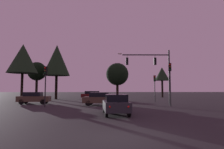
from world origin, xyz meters
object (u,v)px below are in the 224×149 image
at_px(traffic_light_corner_right, 45,78).
at_px(car_crossing_left, 34,98).
at_px(car_crossing_right, 100,99).
at_px(tree_right_cluster, 117,74).
at_px(traffic_signal_mast_arm, 154,67).
at_px(tree_center_horizon, 23,59).
at_px(tree_behind_sign, 37,72).
at_px(tree_left_far, 162,74).
at_px(car_far_lane, 93,95).
at_px(tree_lot_edge, 57,60).
at_px(traffic_light_corner_left, 155,83).
at_px(car_nearside_lane, 116,104).
at_px(traffic_light_median, 170,76).

relative_size(traffic_light_corner_right, car_crossing_left, 1.07).
height_order(car_crossing_right, tree_right_cluster, tree_right_cluster).
relative_size(traffic_signal_mast_arm, car_crossing_left, 1.67).
bearing_deg(tree_center_horizon, traffic_signal_mast_arm, -21.10).
bearing_deg(tree_behind_sign, tree_left_far, 10.31).
height_order(car_crossing_left, tree_right_cluster, tree_right_cluster).
height_order(traffic_signal_mast_arm, car_crossing_left, traffic_signal_mast_arm).
bearing_deg(traffic_light_corner_right, car_far_lane, 74.87).
xyz_separation_m(tree_behind_sign, tree_lot_edge, (4.35, -2.10, 1.97)).
bearing_deg(tree_left_far, traffic_light_corner_left, -110.98).
distance_m(tree_right_cluster, tree_lot_edge, 14.15).
bearing_deg(car_far_lane, tree_right_cluster, -62.68).
relative_size(car_nearside_lane, car_crossing_left, 1.04).
bearing_deg(car_crossing_right, car_nearside_lane, -80.81).
height_order(car_nearside_lane, tree_center_horizon, tree_center_horizon).
bearing_deg(tree_right_cluster, car_far_lane, 117.32).
xyz_separation_m(car_crossing_right, tree_right_cluster, (2.41, 5.64, 3.26)).
height_order(traffic_light_corner_left, tree_right_cluster, tree_right_cluster).
relative_size(car_crossing_right, tree_behind_sign, 0.58).
height_order(traffic_light_median, tree_center_horizon, tree_center_horizon).
relative_size(tree_left_far, tree_lot_edge, 0.67).
bearing_deg(car_nearside_lane, tree_center_horizon, 130.20).
xyz_separation_m(car_far_lane, tree_left_far, (15.43, 7.47, 4.48)).
xyz_separation_m(car_crossing_left, tree_left_far, (22.29, 18.46, 4.48)).
distance_m(car_crossing_right, tree_lot_edge, 17.66).
xyz_separation_m(tree_center_horizon, tree_right_cluster, (14.79, -2.50, -2.63)).
bearing_deg(traffic_light_corner_right, tree_right_cluster, 42.33).
xyz_separation_m(traffic_signal_mast_arm, tree_lot_edge, (-15.14, 13.25, 2.70)).
distance_m(traffic_light_corner_left, car_nearside_lane, 15.92).
relative_size(traffic_light_median, car_nearside_lane, 1.14).
bearing_deg(car_far_lane, tree_lot_edge, 175.61).
relative_size(traffic_signal_mast_arm, tree_lot_edge, 0.66).
bearing_deg(traffic_light_median, tree_center_horizon, 154.59).
xyz_separation_m(car_crossing_left, tree_right_cluster, (10.93, 3.11, 3.26)).
bearing_deg(traffic_light_corner_right, tree_left_far, 49.38).
xyz_separation_m(traffic_signal_mast_arm, traffic_light_corner_right, (-12.47, -2.65, -1.55)).
height_order(traffic_light_corner_left, tree_behind_sign, tree_behind_sign).
xyz_separation_m(car_crossing_left, tree_lot_edge, (0.02, 11.52, 6.52)).
bearing_deg(traffic_light_corner_left, tree_right_cluster, -174.40).
bearing_deg(car_crossing_right, traffic_light_median, -10.58).
bearing_deg(tree_behind_sign, traffic_light_median, -40.42).
xyz_separation_m(traffic_light_corner_right, traffic_light_median, (13.64, 0.40, 0.32)).
xyz_separation_m(traffic_light_corner_left, tree_center_horizon, (-20.48, 1.94, 3.87)).
bearing_deg(car_far_lane, tree_behind_sign, 166.81).
distance_m(traffic_light_corner_right, car_crossing_right, 6.52).
height_order(traffic_light_corner_left, traffic_light_corner_right, traffic_light_corner_right).
bearing_deg(tree_behind_sign, tree_center_horizon, -86.67).
bearing_deg(tree_left_far, tree_lot_edge, -162.69).
bearing_deg(traffic_signal_mast_arm, tree_center_horizon, 158.90).
bearing_deg(car_nearside_lane, car_crossing_left, 132.87).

